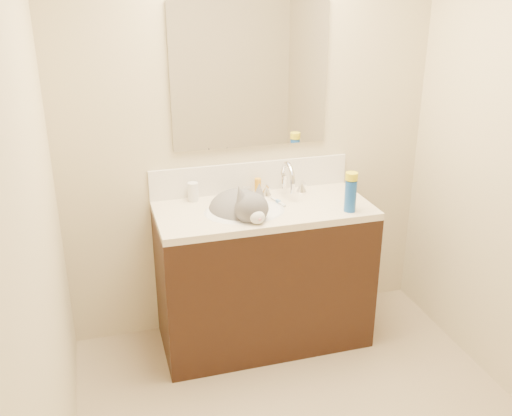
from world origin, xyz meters
TOP-DOWN VIEW (x-y plane):
  - room_shell at (0.00, 0.00)m, footprint 2.24×2.54m
  - vanity_cabinet at (0.00, 0.97)m, footprint 1.20×0.55m
  - counter_slab at (0.00, 0.97)m, footprint 1.20×0.55m
  - basin at (-0.12, 0.94)m, footprint 0.45×0.36m
  - faucet at (0.18, 1.11)m, footprint 0.28×0.20m
  - cat at (-0.13, 0.97)m, footprint 0.43×0.50m
  - backsplash at (0.00, 1.24)m, footprint 1.20×0.02m
  - mirror at (0.00, 1.24)m, footprint 0.90×0.02m
  - pill_bottle at (-0.36, 1.18)m, footprint 0.07×0.07m
  - pill_label at (-0.36, 1.18)m, footprint 0.06×0.06m
  - silver_jar at (-0.04, 1.17)m, footprint 0.06×0.06m
  - amber_bottle at (0.03, 1.19)m, footprint 0.05×0.05m
  - toothbrush at (0.10, 1.01)m, footprint 0.05×0.15m
  - toothbrush_head at (0.10, 1.01)m, footprint 0.02×0.03m
  - spray_can at (0.43, 0.79)m, footprint 0.08×0.08m
  - spray_cap at (0.43, 0.79)m, footprint 0.08×0.08m

SIDE VIEW (x-z plane):
  - vanity_cabinet at x=0.00m, z-range 0.00..0.82m
  - basin at x=-0.12m, z-range 0.72..0.86m
  - counter_slab at x=0.00m, z-range 0.82..0.86m
  - cat at x=-0.13m, z-range 0.67..1.02m
  - toothbrush at x=0.10m, z-range 0.86..0.87m
  - toothbrush_head at x=0.10m, z-range 0.86..0.88m
  - silver_jar at x=-0.04m, z-range 0.86..0.91m
  - pill_label at x=-0.36m, z-range 0.89..0.92m
  - amber_bottle at x=0.03m, z-range 0.86..0.95m
  - pill_bottle at x=-0.36m, z-range 0.86..0.97m
  - faucet at x=0.18m, z-range 0.84..1.05m
  - spray_can at x=0.43m, z-range 0.86..1.04m
  - backsplash at x=0.00m, z-range 0.86..1.04m
  - spray_cap at x=0.43m, z-range 1.04..1.08m
  - room_shell at x=0.00m, z-range 0.23..2.75m
  - mirror at x=0.00m, z-range 1.14..1.94m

